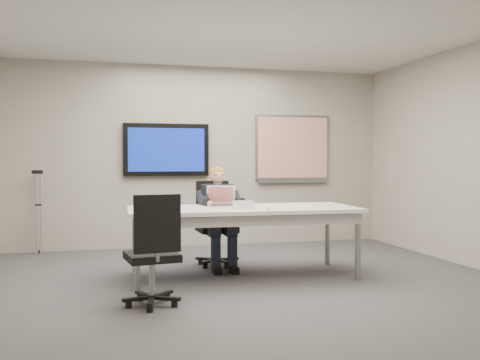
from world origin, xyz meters
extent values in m
cube|color=#3C3C3F|center=(0.00, 0.00, 0.00)|extent=(6.00, 6.00, 0.02)
cube|color=silver|center=(0.00, 0.00, 2.80)|extent=(6.00, 6.00, 0.02)
cube|color=gray|center=(0.00, 3.00, 1.40)|extent=(6.00, 0.02, 2.80)
cube|color=gray|center=(0.00, -3.00, 1.40)|extent=(6.00, 0.02, 2.80)
cube|color=white|center=(0.11, 0.65, 0.78)|extent=(2.63, 1.17, 0.04)
cube|color=#B9B8B4|center=(0.11, 0.65, 0.69)|extent=(2.51, 1.06, 0.11)
cylinder|color=gray|center=(-1.12, 0.24, 0.38)|extent=(0.06, 0.06, 0.76)
cylinder|color=gray|center=(1.30, 0.15, 0.38)|extent=(0.06, 0.06, 0.76)
cylinder|color=gray|center=(-1.09, 1.15, 0.38)|extent=(0.06, 0.06, 0.76)
cylinder|color=gray|center=(1.33, 1.06, 0.38)|extent=(0.06, 0.06, 0.76)
cube|color=black|center=(-0.50, 2.95, 1.50)|extent=(1.30, 0.08, 0.80)
cube|color=navy|center=(-0.50, 2.90, 1.50)|extent=(1.16, 0.01, 0.66)
cube|color=gray|center=(1.55, 2.98, 1.55)|extent=(1.25, 0.04, 1.05)
cube|color=white|center=(1.55, 2.95, 1.55)|extent=(1.18, 0.01, 0.98)
cube|color=gray|center=(1.55, 2.94, 1.00)|extent=(1.18, 0.05, 0.04)
cylinder|color=gray|center=(-0.05, 1.36, 0.29)|extent=(0.06, 0.06, 0.37)
cube|color=black|center=(-0.05, 1.36, 0.47)|extent=(0.49, 0.49, 0.07)
cube|color=black|center=(-0.06, 1.58, 0.81)|extent=(0.43, 0.07, 0.53)
cylinder|color=gray|center=(-1.02, -0.33, 0.28)|extent=(0.06, 0.06, 0.35)
cube|color=black|center=(-1.02, -0.33, 0.45)|extent=(0.51, 0.51, 0.07)
cube|color=black|center=(-0.99, -0.55, 0.78)|extent=(0.42, 0.11, 0.51)
cube|color=black|center=(-0.05, 1.33, 0.77)|extent=(0.39, 0.23, 0.54)
cube|color=#341E15|center=(-0.05, 1.21, 0.79)|extent=(0.20, 0.02, 0.26)
sphere|color=#DAAE85|center=(-0.05, 1.30, 1.15)|extent=(0.19, 0.19, 0.19)
ellipsoid|color=brown|center=(-0.05, 1.31, 1.17)|extent=(0.20, 0.20, 0.17)
cube|color=#AEAEB0|center=(-0.08, 0.82, 0.81)|extent=(0.36, 0.27, 0.02)
cube|color=black|center=(-0.08, 0.81, 0.82)|extent=(0.30, 0.19, 0.00)
cube|color=#AEAEB0|center=(-0.08, 0.97, 0.93)|extent=(0.35, 0.12, 0.22)
cube|color=red|center=(-0.08, 0.96, 0.93)|extent=(0.30, 0.09, 0.19)
cylinder|color=black|center=(0.31, 0.32, 0.80)|extent=(0.06, 0.12, 0.01)
camera|label=1|loc=(-1.45, -5.24, 1.32)|focal=40.00mm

